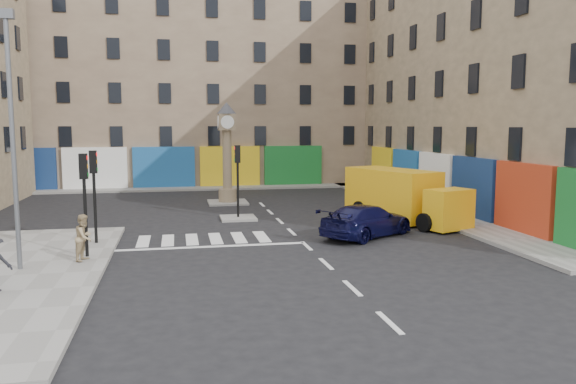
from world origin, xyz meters
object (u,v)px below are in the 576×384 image
object	(u,v)px
pedestrian_tan	(84,237)
yellow_van	(401,196)
lamp_post	(12,127)
traffic_light_island	(238,169)
traffic_light_left_far	(94,182)
navy_sedan	(367,221)
traffic_light_left_near	(84,188)
clock_pillar	(227,146)

from	to	relation	value
pedestrian_tan	yellow_van	bearing A→B (deg)	-48.05
lamp_post	pedestrian_tan	distance (m)	4.36
traffic_light_island	traffic_light_left_far	bearing A→B (deg)	-139.40
traffic_light_left_far	navy_sedan	world-z (taller)	traffic_light_left_far
traffic_light_left_near	lamp_post	xyz separation A→B (m)	(-1.90, -1.40, 2.17)
traffic_light_island	navy_sedan	bearing A→B (deg)	-48.53
traffic_light_left_far	lamp_post	world-z (taller)	lamp_post
traffic_light_left_far	navy_sedan	distance (m)	11.46
traffic_light_island	pedestrian_tan	bearing A→B (deg)	-126.78
clock_pillar	pedestrian_tan	world-z (taller)	clock_pillar
traffic_light_left_far	traffic_light_left_near	bearing A→B (deg)	-90.00
traffic_light_left_far	clock_pillar	bearing A→B (deg)	61.06
traffic_light_island	lamp_post	size ratio (longest dim) A/B	0.45
traffic_light_left_near	yellow_van	xyz separation A→B (m)	(14.34, 5.61, -1.34)
traffic_light_left_far	pedestrian_tan	bearing A→B (deg)	-89.62
traffic_light_island	navy_sedan	xyz separation A→B (m)	(5.00, -5.66, -1.88)
traffic_light_left_near	traffic_light_left_far	xyz separation A→B (m)	(0.00, 2.40, 0.00)
traffic_light_left_far	clock_pillar	distance (m)	13.05
yellow_van	traffic_light_left_far	bearing A→B (deg)	172.87
lamp_post	clock_pillar	bearing A→B (deg)	61.65
clock_pillar	navy_sedan	world-z (taller)	clock_pillar
traffic_light_left_near	lamp_post	distance (m)	3.21
yellow_van	pedestrian_tan	size ratio (longest dim) A/B	4.55
lamp_post	pedestrian_tan	size ratio (longest dim) A/B	5.10
lamp_post	navy_sedan	bearing A→B (deg)	15.02
clock_pillar	pedestrian_tan	xyz separation A→B (m)	(-6.28, -14.40, -2.58)
traffic_light_left_near	navy_sedan	xyz separation A→B (m)	(11.30, 2.14, -1.91)
traffic_light_left_near	pedestrian_tan	bearing A→B (deg)	-88.11
yellow_van	lamp_post	bearing A→B (deg)	-176.39
lamp_post	navy_sedan	xyz separation A→B (m)	(13.20, 3.54, -4.08)
traffic_light_island	navy_sedan	size ratio (longest dim) A/B	0.76
traffic_light_island	pedestrian_tan	size ratio (longest dim) A/B	2.27
traffic_light_island	pedestrian_tan	distance (m)	10.61
clock_pillar	navy_sedan	size ratio (longest dim) A/B	1.25
yellow_van	pedestrian_tan	distance (m)	15.61
lamp_post	clock_pillar	distance (m)	17.31
navy_sedan	yellow_van	size ratio (longest dim) A/B	0.66
traffic_light_left_near	clock_pillar	bearing A→B (deg)	65.45
pedestrian_tan	traffic_light_left_far	bearing A→B (deg)	18.89
navy_sedan	traffic_light_left_far	bearing A→B (deg)	53.90
navy_sedan	yellow_van	bearing A→B (deg)	-76.06
yellow_van	traffic_light_left_near	bearing A→B (deg)	-178.38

